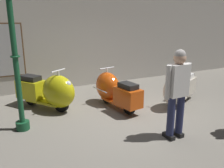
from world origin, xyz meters
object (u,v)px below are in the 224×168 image
scooter_2 (178,89)px  visitor_1 (177,89)px  scooter_0 (50,91)px  scooter_1 (113,90)px  lamppost (14,49)px

scooter_2 → visitor_1: (-1.29, -1.38, 0.56)m
scooter_0 → scooter_1: (1.57, -0.51, -0.03)m
visitor_1 → lamppost: bearing=54.9°
scooter_2 → lamppost: 4.16m
scooter_0 → scooter_1: size_ratio=1.01×
visitor_1 → scooter_2: bearing=-45.7°
scooter_0 → scooter_1: 1.65m
scooter_1 → scooter_2: 1.75m
scooter_1 → scooter_2: bearing=-122.6°
scooter_2 → visitor_1: visitor_1 is taller
scooter_0 → lamppost: (-0.78, -0.89, 1.21)m
scooter_0 → visitor_1: bearing=0.2°
scooter_0 → lamppost: lamppost is taller
lamppost → visitor_1: size_ratio=1.71×
lamppost → scooter_0: bearing=48.8°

